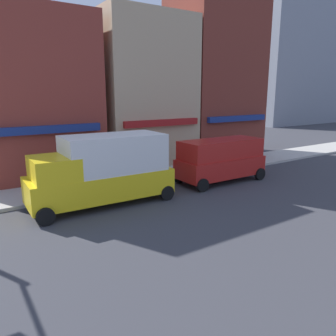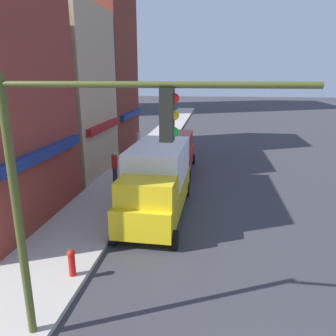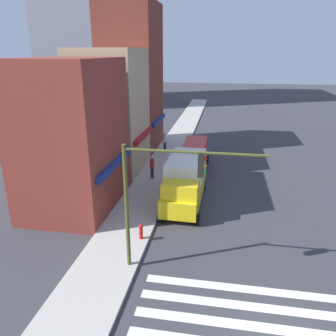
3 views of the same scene
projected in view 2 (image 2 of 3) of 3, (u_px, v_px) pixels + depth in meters
name	position (u px, v px, depth m)	size (l,w,h in m)	color
storefront_row	(64.00, 80.00, 19.79)	(20.43, 5.30, 13.87)	maroon
traffic_signal	(80.00, 168.00, 6.37)	(0.32, 5.85, 5.93)	#474C1E
box_truck_yellow	(157.00, 181.00, 13.95)	(6.25, 2.42, 3.04)	yellow
van_red	(176.00, 152.00, 20.60)	(5.00, 2.22, 2.34)	#B21E19
pedestrian_white_shirt	(139.00, 141.00, 25.36)	(0.32, 0.32, 1.77)	#23232D
pedestrian_red_jacket	(115.00, 167.00, 18.01)	(0.32, 0.32, 1.77)	#23232D
fire_hydrant	(72.00, 261.00, 9.65)	(0.24, 0.24, 0.84)	red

